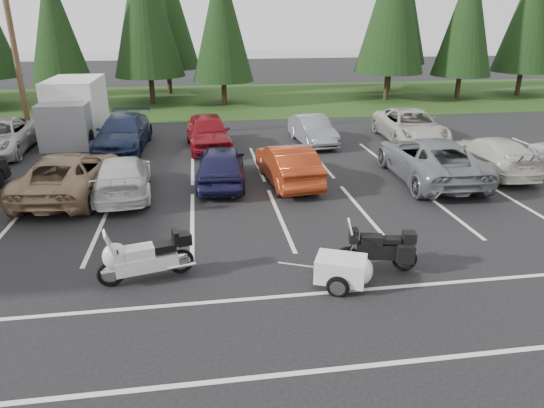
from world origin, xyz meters
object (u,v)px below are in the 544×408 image
(car_far_1, at_px, (123,133))
(adventure_motorcycle, at_px, (377,245))
(car_near_5, at_px, (288,164))
(car_near_3, at_px, (122,176))
(car_near_4, at_px, (221,165))
(box_truck, at_px, (73,111))
(car_far_4, at_px, (410,126))
(car_near_6, at_px, (429,159))
(car_far_2, at_px, (208,132))
(car_far_3, at_px, (313,130))
(touring_motorcycle, at_px, (146,253))
(car_near_7, at_px, (490,155))
(car_near_2, at_px, (69,174))
(cargo_trailer, at_px, (341,272))
(utility_pole, at_px, (13,43))

(car_far_1, bearing_deg, adventure_motorcycle, -55.85)
(car_near_5, bearing_deg, car_near_3, -1.52)
(car_near_4, height_order, car_near_5, car_near_4)
(box_truck, distance_m, car_near_5, 12.45)
(car_near_4, relative_size, car_far_4, 0.78)
(car_near_6, xyz_separation_m, car_far_1, (-12.08, 6.45, -0.05))
(car_far_2, relative_size, car_far_4, 0.85)
(car_near_4, distance_m, car_near_5, 2.47)
(adventure_motorcycle, bearing_deg, car_far_4, 75.29)
(car_far_1, bearing_deg, box_truck, 144.18)
(adventure_motorcycle, bearing_deg, car_far_1, 132.55)
(car_far_3, height_order, touring_motorcycle, touring_motorcycle)
(box_truck, xyz_separation_m, car_near_7, (17.53, -8.09, -0.74))
(car_near_6, distance_m, car_far_2, 10.03)
(car_near_2, bearing_deg, car_near_4, -170.01)
(box_truck, relative_size, car_far_1, 1.06)
(car_near_2, bearing_deg, car_far_1, -93.35)
(car_near_6, bearing_deg, car_far_2, -33.03)
(car_far_2, relative_size, cargo_trailer, 2.88)
(car_near_6, distance_m, car_far_4, 6.07)
(car_near_6, relative_size, car_near_7, 1.20)
(car_far_2, height_order, adventure_motorcycle, car_far_2)
(car_far_1, height_order, touring_motorcycle, car_far_1)
(car_near_2, distance_m, car_far_4, 15.86)
(box_truck, distance_m, car_near_3, 9.31)
(car_near_2, bearing_deg, car_near_5, -173.01)
(car_near_3, distance_m, car_near_5, 5.91)
(car_near_2, xyz_separation_m, touring_motorcycle, (3.13, -6.39, -0.07))
(car_far_3, bearing_deg, car_far_4, -8.74)
(cargo_trailer, bearing_deg, car_near_6, 76.00)
(box_truck, relative_size, car_near_2, 1.03)
(car_far_2, height_order, cargo_trailer, car_far_2)
(car_near_4, relative_size, cargo_trailer, 2.65)
(car_near_3, height_order, car_far_3, car_near_3)
(adventure_motorcycle, bearing_deg, box_truck, 136.21)
(utility_pole, bearing_deg, adventure_motorcycle, -49.99)
(car_near_4, relative_size, car_far_1, 0.82)
(car_far_3, bearing_deg, touring_motorcycle, -124.54)
(car_far_4, xyz_separation_m, cargo_trailer, (-7.29, -12.96, -0.39))
(car_near_7, bearing_deg, car_far_3, -42.63)
(utility_pole, distance_m, touring_motorcycle, 16.30)
(car_near_5, height_order, car_far_3, car_near_5)
(car_near_6, relative_size, car_far_1, 1.11)
(utility_pole, height_order, car_near_3, utility_pole)
(car_far_2, bearing_deg, car_near_7, -29.85)
(car_near_3, relative_size, adventure_motorcycle, 2.11)
(car_near_5, height_order, touring_motorcycle, car_near_5)
(utility_pole, height_order, car_near_6, utility_pole)
(touring_motorcycle, bearing_deg, car_far_2, 67.71)
(car_far_1, height_order, car_far_4, car_far_4)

